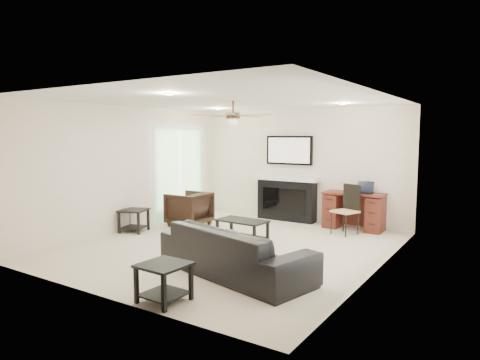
{
  "coord_description": "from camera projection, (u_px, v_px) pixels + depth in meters",
  "views": [
    {
      "loc": [
        4.08,
        -5.99,
        1.92
      ],
      "look_at": [
        0.06,
        0.22,
        1.14
      ],
      "focal_mm": 32.0,
      "sensor_mm": 36.0,
      "label": 1
    }
  ],
  "objects": [
    {
      "name": "desk",
      "position": [
        354.0,
        211.0,
        8.73
      ],
      "size": [
        1.22,
        0.56,
        0.76
      ],
      "primitive_type": "cube",
      "color": "#421C10",
      "rests_on": "ground"
    },
    {
      "name": "desk_chair",
      "position": [
        345.0,
        210.0,
        8.26
      ],
      "size": [
        0.55,
        0.56,
        0.97
      ],
      "primitive_type": "cube",
      "rotation": [
        0.0,
        0.0,
        -0.36
      ],
      "color": "black",
      "rests_on": "ground"
    },
    {
      "name": "room_shell",
      "position": [
        242.0,
        149.0,
        7.19
      ],
      "size": [
        5.5,
        5.54,
        2.52
      ],
      "color": "beige",
      "rests_on": "ground"
    },
    {
      "name": "armchair",
      "position": [
        189.0,
        209.0,
        9.08
      ],
      "size": [
        0.81,
        0.78,
        0.72
      ],
      "primitive_type": "imported",
      "rotation": [
        0.0,
        0.0,
        -1.56
      ],
      "color": "black",
      "rests_on": "ground"
    },
    {
      "name": "end_table_near",
      "position": [
        164.0,
        283.0,
        4.93
      ],
      "size": [
        0.54,
        0.54,
        0.45
      ],
      "primitive_type": "cube",
      "rotation": [
        0.0,
        0.0,
        -0.04
      ],
      "color": "black",
      "rests_on": "ground"
    },
    {
      "name": "fireplace_unit",
      "position": [
        286.0,
        178.0,
        9.58
      ],
      "size": [
        1.52,
        0.34,
        1.91
      ],
      "primitive_type": "cube",
      "color": "black",
      "rests_on": "ground"
    },
    {
      "name": "laptop",
      "position": [
        364.0,
        188.0,
        8.55
      ],
      "size": [
        0.33,
        0.24,
        0.23
      ],
      "primitive_type": "cube",
      "color": "black",
      "rests_on": "desk"
    },
    {
      "name": "coffee_table",
      "position": [
        242.0,
        231.0,
        7.72
      ],
      "size": [
        0.93,
        0.55,
        0.4
      ],
      "primitive_type": "cube",
      "rotation": [
        0.0,
        0.0,
        -0.06
      ],
      "color": "black",
      "rests_on": "ground"
    },
    {
      "name": "end_table_left",
      "position": [
        134.0,
        221.0,
        8.52
      ],
      "size": [
        0.63,
        0.63,
        0.45
      ],
      "primitive_type": "cube",
      "rotation": [
        0.0,
        0.0,
        0.33
      ],
      "color": "black",
      "rests_on": "ground"
    },
    {
      "name": "sofa",
      "position": [
        235.0,
        250.0,
        5.88
      ],
      "size": [
        2.47,
        1.44,
        0.68
      ],
      "primitive_type": "imported",
      "rotation": [
        0.0,
        0.0,
        2.9
      ],
      "color": "black",
      "rests_on": "ground"
    }
  ]
}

